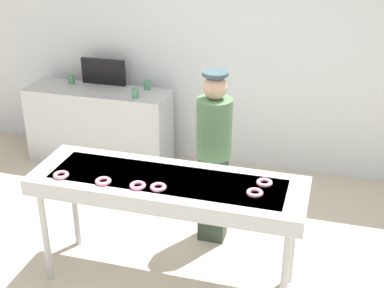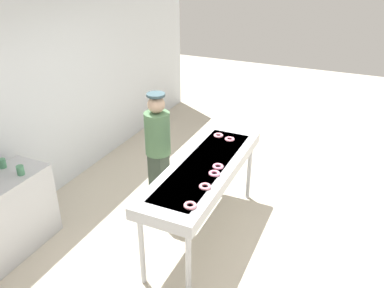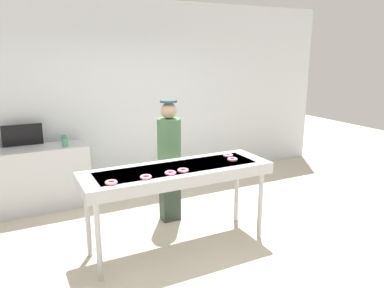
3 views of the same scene
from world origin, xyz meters
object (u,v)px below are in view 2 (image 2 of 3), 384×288
Objects in this scene: strawberry_donut_1 at (190,205)px; strawberry_donut_4 at (205,186)px; fryer_conveyor at (204,170)px; paper_cup_1 at (2,163)px; strawberry_donut_0 at (230,139)px; paper_cup_0 at (20,170)px; strawberry_donut_3 at (218,166)px; strawberry_donut_5 at (218,135)px; strawberry_donut_2 at (214,173)px; worker_baker at (158,150)px.

strawberry_donut_4 is at bearing -0.05° from strawberry_donut_1.
fryer_conveyor is 2.24m from paper_cup_1.
paper_cup_0 is (-1.62, 1.80, -0.02)m from strawberry_donut_0.
strawberry_donut_5 is (0.74, 0.28, 0.00)m from strawberry_donut_3.
strawberry_donut_5 reaches higher than fryer_conveyor.
strawberry_donut_1 is 2.24m from paper_cup_1.
strawberry_donut_4 is (-1.12, -0.14, 0.00)m from strawberry_donut_0.
paper_cup_1 is (-1.60, 2.10, -0.02)m from strawberry_donut_0.
strawberry_donut_1 is 1.00× the size of strawberry_donut_2.
paper_cup_0 reaches higher than strawberry_donut_2.
strawberry_donut_2 is at bearing -171.12° from strawberry_donut_0.
strawberry_donut_4 reaches higher than fryer_conveyor.
strawberry_donut_3 is at bearing -159.15° from strawberry_donut_5.
paper_cup_1 is at bearing 127.28° from strawberry_donut_0.
strawberry_donut_3 is at bearing -94.39° from fryer_conveyor.
strawberry_donut_2 is 1.00× the size of strawberry_donut_3.
paper_cup_1 is at bearing 108.53° from strawberry_donut_2.
strawberry_donut_4 is at bearing -156.13° from fryer_conveyor.
paper_cup_1 is at bearing 114.09° from fryer_conveyor.
strawberry_donut_0 is 2.63m from paper_cup_1.
paper_cup_0 reaches higher than fryer_conveyor.
paper_cup_1 reaches higher than strawberry_donut_2.
strawberry_donut_1 is at bearing -86.85° from paper_cup_1.
strawberry_donut_1 is at bearing -174.52° from strawberry_donut_0.
strawberry_donut_3 is 1.16× the size of paper_cup_1.
strawberry_donut_2 is 2.35m from paper_cup_1.
paper_cup_0 is at bearing 118.42° from fryer_conveyor.
strawberry_donut_3 is 1.16× the size of paper_cup_0.
strawberry_donut_0 is at bearing -52.72° from paper_cup_1.
strawberry_donut_5 is at bearing 133.83° from worker_baker.
strawberry_donut_3 is (-0.69, -0.11, 0.00)m from strawberry_donut_0.
paper_cup_0 is at bearing 94.50° from strawberry_donut_1.
strawberry_donut_4 is at bearing -172.81° from strawberry_donut_0.
strawberry_donut_2 is (0.62, 0.01, 0.00)m from strawberry_donut_1.
strawberry_donut_2 is (-0.85, -0.13, 0.00)m from strawberry_donut_0.
paper_cup_1 is at bearing 130.37° from strawberry_donut_5.
worker_baker reaches higher than strawberry_donut_1.
strawberry_donut_3 is 1.00× the size of strawberry_donut_4.
fryer_conveyor is at bearing 23.87° from strawberry_donut_4.
paper_cup_1 reaches higher than fryer_conveyor.
strawberry_donut_0 and strawberry_donut_4 have the same top height.
strawberry_donut_4 is at bearing 55.74° from worker_baker.
strawberry_donut_4 is 1.20m from strawberry_donut_5.
fryer_conveyor is 1.32× the size of worker_baker.
strawberry_donut_0 is at bearing -47.86° from paper_cup_0.
paper_cup_0 reaches higher than strawberry_donut_4.
strawberry_donut_2 is 0.95m from worker_baker.
strawberry_donut_0 is 1.00× the size of strawberry_donut_5.
fryer_conveyor is 0.69m from strawberry_donut_0.
strawberry_donut_4 is at bearing -78.02° from paper_cup_1.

